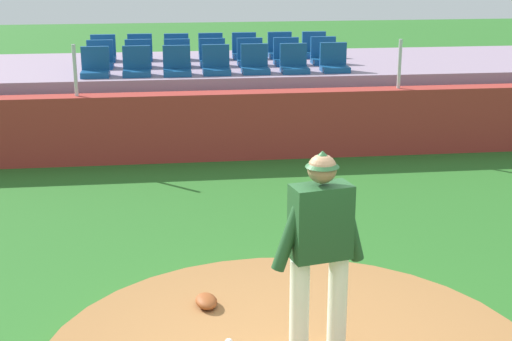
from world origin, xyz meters
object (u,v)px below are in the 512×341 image
stadium_chair_2 (177,66)px  stadium_chair_9 (177,58)px  stadium_chair_15 (140,52)px  stadium_chair_19 (280,50)px  stadium_chair_18 (245,50)px  stadium_chair_7 (100,59)px  stadium_chair_14 (103,53)px  stadium_chair_17 (211,51)px  stadium_chair_11 (250,57)px  pitcher (320,239)px  stadium_chair_0 (95,67)px  stadium_chair_20 (315,49)px  stadium_chair_1 (137,66)px  stadium_chair_5 (294,63)px  stadium_chair_3 (216,65)px  stadium_chair_6 (334,62)px  stadium_chair_13 (324,55)px  stadium_chair_16 (177,52)px  stadium_chair_8 (138,59)px  fielding_glove (206,301)px  stadium_chair_12 (287,56)px  stadium_chair_10 (213,57)px  stadium_chair_4 (255,64)px

stadium_chair_2 → stadium_chair_9: size_ratio=1.00×
stadium_chair_15 → stadium_chair_19: 2.80m
stadium_chair_9 → stadium_chair_18: bearing=-146.0°
stadium_chair_7 → stadium_chair_14: bearing=-89.8°
stadium_chair_17 → stadium_chair_11: bearing=127.1°
pitcher → stadium_chair_0: (-2.35, 7.73, 0.21)m
pitcher → stadium_chair_20: 9.71m
stadium_chair_1 → stadium_chair_9: bearing=-129.1°
stadium_chair_0 → stadium_chair_15: (0.73, 1.83, 0.00)m
stadium_chair_5 → stadium_chair_18: 1.95m
stadium_chair_15 → stadium_chair_19: (2.80, -0.01, 0.00)m
stadium_chair_17 → stadium_chair_0: bearing=40.3°
stadium_chair_3 → stadium_chair_6: same height
stadium_chair_1 → stadium_chair_13: (3.52, 0.92, 0.00)m
stadium_chair_17 → stadium_chair_19: 1.40m
stadium_chair_11 → stadium_chair_9: bearing=0.2°
stadium_chair_3 → stadium_chair_18: 1.95m
stadium_chair_9 → stadium_chair_15: 1.17m
stadium_chair_7 → stadium_chair_6: bearing=167.8°
stadium_chair_5 → stadium_chair_16: (-2.04, 1.80, 0.00)m
stadium_chair_8 → stadium_chair_11: 2.09m
stadium_chair_3 → stadium_chair_16: 1.90m
stadium_chair_20 → stadium_chair_19: bearing=-1.9°
fielding_glove → stadium_chair_7: size_ratio=0.60×
pitcher → fielding_glove: size_ratio=5.78×
stadium_chair_14 → pitcher: bearing=103.8°
stadium_chair_12 → stadium_chair_10: bearing=-1.0°
stadium_chair_11 → stadium_chair_14: (-2.79, 0.90, 0.00)m
stadium_chair_9 → stadium_chair_15: (-0.71, 0.93, 0.00)m
pitcher → stadium_chair_20: bearing=66.9°
stadium_chair_8 → stadium_chair_18: bearing=-156.9°
stadium_chair_3 → stadium_chair_4: size_ratio=1.00×
stadium_chair_6 → stadium_chair_18: 2.29m
stadium_chair_6 → stadium_chair_13: (0.01, 0.91, 0.00)m
fielding_glove → stadium_chair_16: stadium_chair_16 is taller
stadium_chair_2 → stadium_chair_8: (-0.69, 0.95, 0.00)m
stadium_chair_0 → stadium_chair_18: 3.34m
stadium_chair_1 → stadium_chair_8: (0.01, 0.93, 0.00)m
stadium_chair_4 → stadium_chair_19: 1.95m
stadium_chair_0 → stadium_chair_9: 1.69m
fielding_glove → stadium_chair_5: size_ratio=0.60×
stadium_chair_0 → stadium_chair_12: same height
stadium_chair_10 → stadium_chair_19: same height
stadium_chair_2 → stadium_chair_4: bearing=-178.2°
fielding_glove → stadium_chair_12: bearing=-22.6°
pitcher → stadium_chair_3: (-0.25, 7.72, 0.21)m
stadium_chair_0 → stadium_chair_12: (3.50, 0.89, 0.00)m
stadium_chair_3 → stadium_chair_12: bearing=-147.6°
fielding_glove → stadium_chair_18: (1.33, 8.63, 1.16)m
stadium_chair_3 → stadium_chair_12: size_ratio=1.00×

